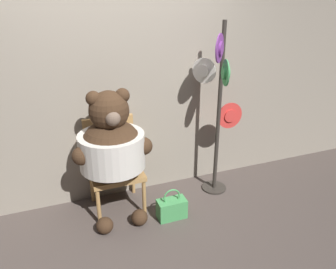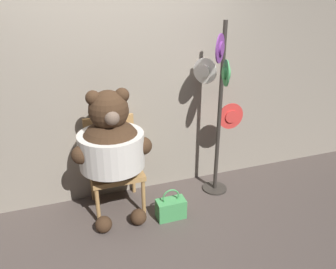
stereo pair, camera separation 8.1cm
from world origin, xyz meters
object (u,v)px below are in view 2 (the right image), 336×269
object	(u,v)px
teddy_bear	(112,146)
hat_display_rack	(219,104)
chair	(114,161)
handbag_on_ground	(171,208)

from	to	relation	value
teddy_bear	hat_display_rack	bearing A→B (deg)	1.55
chair	teddy_bear	world-z (taller)	teddy_bear
teddy_bear	handbag_on_ground	xyz separation A→B (m)	(0.51, -0.28, -0.65)
handbag_on_ground	hat_display_rack	bearing A→B (deg)	25.98
handbag_on_ground	chair	bearing A→B (deg)	136.50
hat_display_rack	handbag_on_ground	distance (m)	1.18
teddy_bear	hat_display_rack	xyz separation A→B (m)	(1.15, 0.03, 0.29)
hat_display_rack	handbag_on_ground	world-z (taller)	hat_display_rack
teddy_bear	chair	bearing A→B (deg)	78.55
chair	handbag_on_ground	xyz separation A→B (m)	(0.48, -0.45, -0.40)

